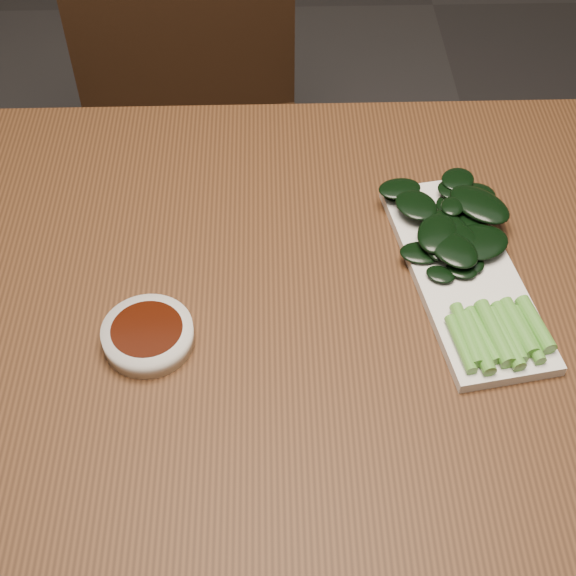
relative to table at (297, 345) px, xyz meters
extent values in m
plane|color=#333030|center=(0.00, 0.00, -0.68)|extent=(6.00, 6.00, 0.00)
cube|color=#462814|center=(0.00, 0.00, 0.05)|extent=(1.40, 0.80, 0.04)
cube|color=black|center=(-0.16, 0.60, -0.25)|extent=(0.51, 0.51, 0.04)
cylinder|color=black|center=(-0.31, 0.38, -0.47)|extent=(0.04, 0.04, 0.41)
cylinder|color=black|center=(0.06, 0.45, -0.47)|extent=(0.04, 0.04, 0.41)
cylinder|color=black|center=(-0.38, 0.76, -0.47)|extent=(0.04, 0.04, 0.41)
cylinder|color=black|center=(-0.01, 0.82, -0.47)|extent=(0.04, 0.04, 0.41)
cube|color=black|center=(-0.19, 0.80, -0.01)|extent=(0.44, 0.10, 0.44)
cylinder|color=silver|center=(-0.17, -0.04, 0.08)|extent=(0.10, 0.10, 0.03)
cylinder|color=#371005|center=(-0.17, -0.04, 0.10)|extent=(0.08, 0.08, 0.00)
cube|color=silver|center=(0.20, 0.04, 0.08)|extent=(0.17, 0.34, 0.01)
cylinder|color=#579B35|center=(0.18, -0.07, 0.09)|extent=(0.03, 0.08, 0.01)
cylinder|color=#579B35|center=(0.19, -0.06, 0.09)|extent=(0.03, 0.08, 0.02)
cylinder|color=#579B35|center=(0.20, -0.07, 0.09)|extent=(0.03, 0.08, 0.02)
cylinder|color=#579B35|center=(0.20, -0.06, 0.09)|extent=(0.03, 0.08, 0.01)
cylinder|color=#579B35|center=(0.22, -0.06, 0.09)|extent=(0.03, 0.09, 0.02)
cylinder|color=#579B35|center=(0.23, -0.07, 0.09)|extent=(0.03, 0.08, 0.02)
cylinder|color=#579B35|center=(0.23, -0.06, 0.09)|extent=(0.03, 0.08, 0.01)
cylinder|color=#579B35|center=(0.25, -0.05, 0.09)|extent=(0.03, 0.08, 0.02)
cylinder|color=#579B35|center=(0.25, -0.06, 0.09)|extent=(0.03, 0.08, 0.01)
cylinder|color=#579B35|center=(0.27, -0.05, 0.09)|extent=(0.03, 0.08, 0.02)
ellipsoid|color=black|center=(0.21, 0.15, 0.09)|extent=(0.07, 0.07, 0.01)
ellipsoid|color=black|center=(0.22, 0.11, 0.10)|extent=(0.06, 0.07, 0.01)
ellipsoid|color=black|center=(0.15, 0.14, 0.10)|extent=(0.07, 0.08, 0.01)
ellipsoid|color=black|center=(0.22, 0.19, 0.10)|extent=(0.06, 0.06, 0.01)
ellipsoid|color=black|center=(0.14, 0.17, 0.10)|extent=(0.06, 0.05, 0.01)
ellipsoid|color=black|center=(0.15, 0.07, 0.09)|extent=(0.06, 0.04, 0.01)
ellipsoid|color=black|center=(0.19, 0.11, 0.10)|extent=(0.07, 0.06, 0.01)
ellipsoid|color=black|center=(0.19, 0.09, 0.10)|extent=(0.08, 0.07, 0.01)
ellipsoid|color=black|center=(0.21, 0.09, 0.09)|extent=(0.07, 0.07, 0.01)
ellipsoid|color=black|center=(0.23, 0.14, 0.10)|extent=(0.10, 0.10, 0.01)
ellipsoid|color=black|center=(0.21, 0.17, 0.10)|extent=(0.06, 0.05, 0.01)
ellipsoid|color=black|center=(0.22, 0.08, 0.10)|extent=(0.09, 0.08, 0.01)
ellipsoid|color=black|center=(0.17, 0.07, 0.09)|extent=(0.04, 0.05, 0.01)
ellipsoid|color=black|center=(0.17, 0.09, 0.10)|extent=(0.07, 0.09, 0.01)
ellipsoid|color=black|center=(0.23, 0.16, 0.10)|extent=(0.08, 0.08, 0.01)
ellipsoid|color=black|center=(0.13, 0.17, 0.09)|extent=(0.04, 0.04, 0.01)
ellipsoid|color=black|center=(0.19, 0.07, 0.10)|extent=(0.04, 0.06, 0.01)
ellipsoid|color=black|center=(0.19, 0.06, 0.10)|extent=(0.08, 0.08, 0.01)
ellipsoid|color=black|center=(0.20, 0.13, 0.11)|extent=(0.04, 0.04, 0.01)
ellipsoid|color=black|center=(0.22, 0.15, 0.09)|extent=(0.07, 0.06, 0.01)
ellipsoid|color=black|center=(0.17, 0.03, 0.09)|extent=(0.04, 0.04, 0.01)
ellipsoid|color=black|center=(0.20, 0.05, 0.09)|extent=(0.03, 0.04, 0.01)
ellipsoid|color=black|center=(0.20, 0.04, 0.09)|extent=(0.05, 0.04, 0.01)
ellipsoid|color=black|center=(0.21, 0.05, 0.09)|extent=(0.03, 0.04, 0.01)
camera|label=1|loc=(-0.03, -0.60, 0.80)|focal=50.00mm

